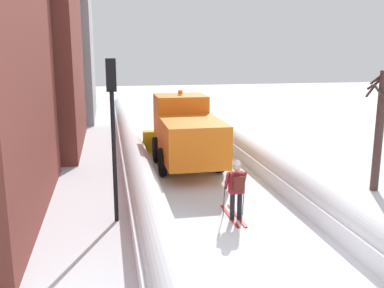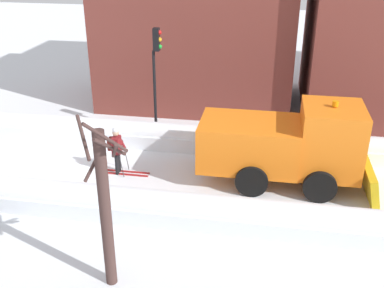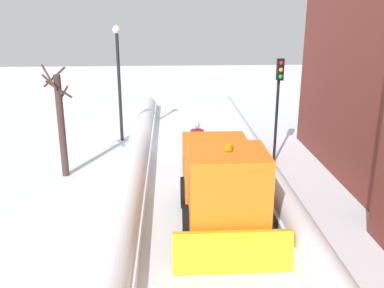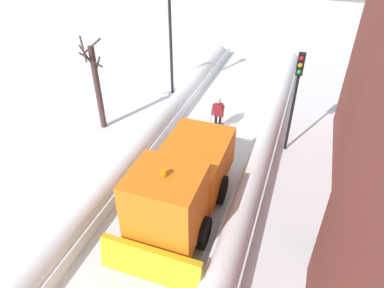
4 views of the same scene
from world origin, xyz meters
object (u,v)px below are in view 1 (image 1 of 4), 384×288
Objects in this scene: plow_truck at (186,132)px; skier at (236,187)px; traffic_light_pole at (112,110)px; bare_tree_near at (380,127)px.

plow_truck is 3.31× the size of skier.
bare_tree_near is (9.02, 0.98, -0.98)m from traffic_light_pole.
bare_tree_near is (5.59, 1.67, 1.27)m from skier.
plow_truck is 6.05m from skier.
bare_tree_near reaches higher than skier.
skier is 0.39× the size of bare_tree_near.
skier is at bearing -11.38° from traffic_light_pole.
bare_tree_near is at bearing 6.21° from traffic_light_pole.
bare_tree_near is at bearing 16.64° from skier.
traffic_light_pole is (-3.05, -5.33, 1.77)m from plow_truck.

